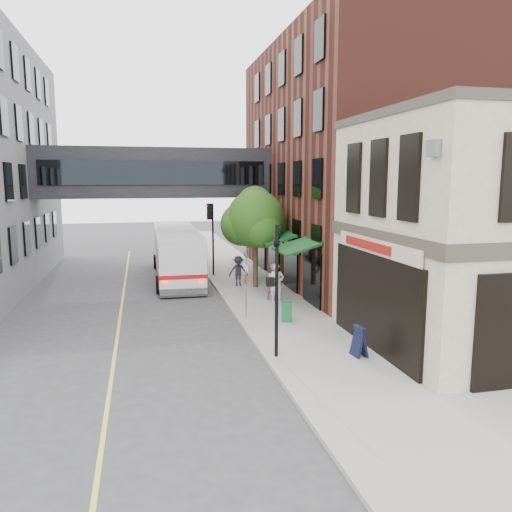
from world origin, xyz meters
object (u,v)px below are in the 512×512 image
pedestrian_a (277,283)px  newspaper_box (287,312)px  pedestrian_c (238,271)px  sandwich_board (359,341)px  bus (177,251)px  pedestrian_b (275,282)px

pedestrian_a → newspaper_box: size_ratio=2.35×
pedestrian_a → pedestrian_c: size_ratio=1.12×
pedestrian_a → pedestrian_c: 4.34m
sandwich_board → pedestrian_c: bearing=93.1°
bus → pedestrian_a: bus is taller
bus → pedestrian_b: bearing=-59.7°
pedestrian_b → sandwich_board: bearing=-97.3°
pedestrian_c → sandwich_board: pedestrian_c is taller
bus → newspaper_box: bus is taller
bus → pedestrian_a: 9.13m
pedestrian_b → pedestrian_c: bearing=96.1°
pedestrian_a → sandwich_board: (0.75, -7.88, -0.43)m
pedestrian_c → newspaper_box: 7.53m
bus → pedestrian_c: 5.04m
bus → newspaper_box: size_ratio=13.98×
pedestrian_a → pedestrian_c: pedestrian_a is taller
pedestrian_a → pedestrian_b: size_ratio=1.05×
bus → sandwich_board: size_ratio=10.78×
bus → pedestrian_b: bus is taller
sandwich_board → pedestrian_b: bearing=89.0°
pedestrian_c → bus: bearing=132.3°
pedestrian_a → newspaper_box: 3.36m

